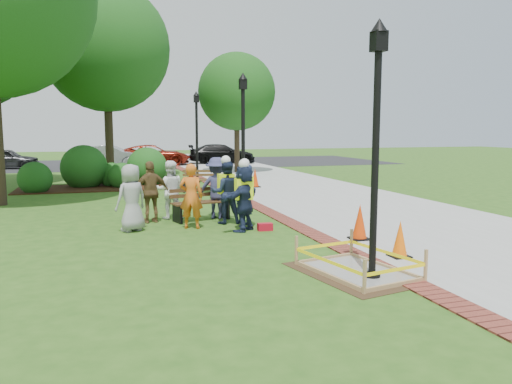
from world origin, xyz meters
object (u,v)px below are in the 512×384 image
object	(u,v)px
lamp_near	(376,131)
cone_front	(400,240)
wet_concrete_pad	(357,260)
hivis_worker_a	(244,195)
bench_near	(201,210)
hivis_worker_c	(226,190)
hivis_worker_b	(245,192)

from	to	relation	value
lamp_near	cone_front	bearing A→B (deg)	40.95
wet_concrete_pad	hivis_worker_a	distance (m)	4.26
hivis_worker_a	bench_near	bearing A→B (deg)	113.03
wet_concrete_pad	hivis_worker_c	bearing A→B (deg)	101.88
wet_concrete_pad	lamp_near	bearing A→B (deg)	-79.10
wet_concrete_pad	lamp_near	size ratio (longest dim) A/B	0.61
cone_front	wet_concrete_pad	bearing A→B (deg)	-152.32
hivis_worker_a	hivis_worker_b	size ratio (longest dim) A/B	1.01
wet_concrete_pad	hivis_worker_b	distance (m)	4.80
bench_near	hivis_worker_a	xyz separation A→B (m)	(0.74, -1.73, 0.61)
hivis_worker_b	bench_near	bearing A→B (deg)	129.22
hivis_worker_a	hivis_worker_c	size ratio (longest dim) A/B	0.98
lamp_near	hivis_worker_a	xyz separation A→B (m)	(-0.97, 4.49, -1.59)
bench_near	hivis_worker_c	bearing A→B (deg)	-50.52
wet_concrete_pad	hivis_worker_b	xyz separation A→B (m)	(-0.71, 4.71, 0.65)
cone_front	hivis_worker_c	world-z (taller)	hivis_worker_c
cone_front	bench_near	bearing A→B (deg)	119.69
bench_near	lamp_near	world-z (taller)	lamp_near
hivis_worker_a	wet_concrete_pad	bearing A→B (deg)	-77.67
bench_near	cone_front	world-z (taller)	bench_near
wet_concrete_pad	hivis_worker_c	size ratio (longest dim) A/B	1.42
hivis_worker_b	hivis_worker_c	size ratio (longest dim) A/B	0.97
cone_front	hivis_worker_b	size ratio (longest dim) A/B	0.42
lamp_near	hivis_worker_b	world-z (taller)	lamp_near
hivis_worker_c	bench_near	bearing A→B (deg)	129.48
wet_concrete_pad	cone_front	bearing A→B (deg)	27.68
wet_concrete_pad	hivis_worker_c	xyz separation A→B (m)	(-1.09, 5.18, 0.67)
cone_front	hivis_worker_b	bearing A→B (deg)	116.59
bench_near	cone_front	distance (m)	5.94
bench_near	wet_concrete_pad	bearing A→B (deg)	-74.36
lamp_near	hivis_worker_a	distance (m)	4.87
bench_near	cone_front	size ratio (longest dim) A/B	2.33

